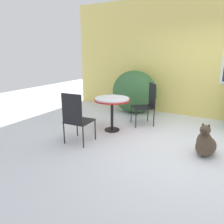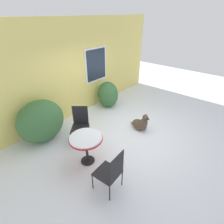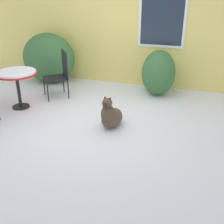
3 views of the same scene
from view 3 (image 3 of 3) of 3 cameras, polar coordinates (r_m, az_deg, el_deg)
name	(u,v)px [view 3 (image 3 of 3)]	position (r m, az deg, el deg)	size (l,w,h in m)	color
ground_plane	(90,119)	(5.29, -4.41, -1.38)	(16.00, 16.00, 0.00)	white
house_wall	(125,17)	(6.86, 2.57, 18.66)	(8.00, 0.10, 3.18)	#E5D16B
shrub_left	(49,58)	(7.27, -12.72, 10.62)	(1.32, 1.01, 1.22)	#386638
shrub_middle	(158,73)	(6.36, 9.41, 7.85)	(0.74, 0.82, 1.01)	#386638
patio_table	(16,76)	(5.83, -18.83, 6.85)	(0.79, 0.79, 0.76)	black
patio_chair_near_table	(59,73)	(6.26, -10.65, 7.79)	(0.67, 0.67, 1.02)	black
dog	(111,116)	(4.88, -0.25, -0.81)	(0.39, 0.73, 0.62)	#4C3D2D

